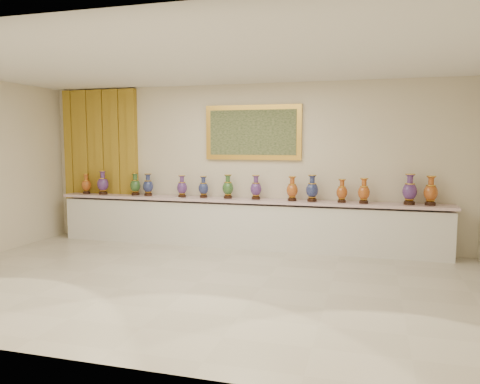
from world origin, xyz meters
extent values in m
plane|color=beige|center=(0.00, 0.00, 0.00)|extent=(8.00, 8.00, 0.00)
plane|color=beige|center=(0.00, 2.50, 1.50)|extent=(8.00, 0.00, 8.00)
plane|color=white|center=(0.00, 0.00, 3.00)|extent=(8.00, 8.00, 0.00)
cube|color=#B49026|center=(-3.03, 2.44, 1.50)|extent=(1.64, 0.14, 2.95)
cube|color=gold|center=(0.15, 2.46, 2.11)|extent=(1.80, 0.06, 1.00)
cube|color=#1F351A|center=(0.15, 2.42, 2.11)|extent=(1.62, 0.02, 0.82)
cube|color=white|center=(0.00, 2.27, 0.41)|extent=(7.20, 0.42, 0.81)
cube|color=beige|center=(0.00, 2.25, 0.88)|extent=(7.28, 0.48, 0.05)
cylinder|color=black|center=(-3.26, 2.24, 0.92)|extent=(0.14, 0.14, 0.04)
cone|color=gold|center=(-3.26, 2.24, 0.96)|extent=(0.13, 0.13, 0.03)
ellipsoid|color=maroon|center=(-3.26, 2.24, 1.08)|extent=(0.23, 0.23, 0.24)
cylinder|color=gold|center=(-3.26, 2.24, 1.18)|extent=(0.13, 0.13, 0.01)
cylinder|color=maroon|center=(-3.26, 2.24, 1.23)|extent=(0.08, 0.08, 0.09)
cone|color=maroon|center=(-3.26, 2.24, 1.29)|extent=(0.13, 0.13, 0.03)
cylinder|color=gold|center=(-3.26, 2.24, 1.30)|extent=(0.13, 0.13, 0.01)
cylinder|color=black|center=(-2.87, 2.23, 0.92)|extent=(0.17, 0.17, 0.05)
cone|color=gold|center=(-2.87, 2.23, 0.98)|extent=(0.15, 0.15, 0.03)
ellipsoid|color=#24134E|center=(-2.87, 2.23, 1.11)|extent=(0.28, 0.28, 0.27)
cylinder|color=gold|center=(-2.87, 2.23, 1.22)|extent=(0.15, 0.15, 0.01)
cylinder|color=#24134E|center=(-2.87, 2.23, 1.28)|extent=(0.09, 0.09, 0.10)
cone|color=#24134E|center=(-2.87, 2.23, 1.35)|extent=(0.15, 0.15, 0.04)
cylinder|color=gold|center=(-2.87, 2.23, 1.37)|extent=(0.15, 0.15, 0.01)
cylinder|color=black|center=(-2.18, 2.28, 0.92)|extent=(0.15, 0.15, 0.04)
cone|color=gold|center=(-2.18, 2.28, 0.97)|extent=(0.13, 0.13, 0.03)
ellipsoid|color=black|center=(-2.18, 2.28, 1.09)|extent=(0.26, 0.26, 0.25)
cylinder|color=gold|center=(-2.18, 2.28, 1.20)|extent=(0.14, 0.14, 0.01)
cylinder|color=black|center=(-2.18, 2.28, 1.25)|extent=(0.08, 0.08, 0.09)
cone|color=black|center=(-2.18, 2.28, 1.31)|extent=(0.14, 0.14, 0.03)
cylinder|color=gold|center=(-2.18, 2.28, 1.33)|extent=(0.14, 0.14, 0.01)
cylinder|color=black|center=(-1.90, 2.26, 0.92)|extent=(0.15, 0.15, 0.04)
cone|color=gold|center=(-1.90, 2.26, 0.97)|extent=(0.13, 0.13, 0.03)
ellipsoid|color=#0A0C3F|center=(-1.90, 2.26, 1.09)|extent=(0.25, 0.25, 0.25)
cylinder|color=gold|center=(-1.90, 2.26, 1.19)|extent=(0.14, 0.14, 0.01)
cylinder|color=#0A0C3F|center=(-1.90, 2.26, 1.25)|extent=(0.08, 0.08, 0.09)
cone|color=#0A0C3F|center=(-1.90, 2.26, 1.31)|extent=(0.14, 0.14, 0.03)
cylinder|color=gold|center=(-1.90, 2.26, 1.33)|extent=(0.14, 0.14, 0.01)
cylinder|color=black|center=(-1.17, 2.22, 0.92)|extent=(0.15, 0.15, 0.04)
cone|color=gold|center=(-1.17, 2.22, 0.97)|extent=(0.13, 0.13, 0.03)
ellipsoid|color=#24134E|center=(-1.17, 2.22, 1.08)|extent=(0.20, 0.20, 0.24)
cylinder|color=gold|center=(-1.17, 2.22, 1.18)|extent=(0.13, 0.13, 0.01)
cylinder|color=#24134E|center=(-1.17, 2.22, 1.23)|extent=(0.08, 0.08, 0.09)
cone|color=#24134E|center=(-1.17, 2.22, 1.29)|extent=(0.13, 0.13, 0.03)
cylinder|color=gold|center=(-1.17, 2.22, 1.31)|extent=(0.14, 0.14, 0.01)
cylinder|color=black|center=(-0.76, 2.27, 0.92)|extent=(0.14, 0.14, 0.04)
cone|color=gold|center=(-0.76, 2.27, 0.96)|extent=(0.12, 0.12, 0.03)
ellipsoid|color=#0A0C3F|center=(-0.76, 2.27, 1.07)|extent=(0.24, 0.24, 0.23)
cylinder|color=gold|center=(-0.76, 2.27, 1.17)|extent=(0.13, 0.13, 0.01)
cylinder|color=#0A0C3F|center=(-0.76, 2.27, 1.22)|extent=(0.07, 0.07, 0.08)
cone|color=#0A0C3F|center=(-0.76, 2.27, 1.28)|extent=(0.13, 0.13, 0.03)
cylinder|color=gold|center=(-0.76, 2.27, 1.30)|extent=(0.13, 0.13, 0.01)
cylinder|color=black|center=(-0.28, 2.27, 0.92)|extent=(0.16, 0.16, 0.04)
cone|color=gold|center=(-0.28, 2.27, 0.97)|extent=(0.14, 0.14, 0.03)
ellipsoid|color=black|center=(-0.28, 2.27, 1.09)|extent=(0.26, 0.26, 0.26)
cylinder|color=gold|center=(-0.28, 2.27, 1.20)|extent=(0.14, 0.14, 0.01)
cylinder|color=black|center=(-0.28, 2.27, 1.26)|extent=(0.08, 0.08, 0.09)
cone|color=black|center=(-0.28, 2.27, 1.32)|extent=(0.14, 0.14, 0.03)
cylinder|color=gold|center=(-0.28, 2.27, 1.34)|extent=(0.14, 0.14, 0.01)
cylinder|color=black|center=(0.25, 2.27, 0.92)|extent=(0.16, 0.16, 0.04)
cone|color=gold|center=(0.25, 2.27, 0.97)|extent=(0.14, 0.14, 0.03)
ellipsoid|color=#24134E|center=(0.25, 2.27, 1.09)|extent=(0.24, 0.24, 0.26)
cylinder|color=gold|center=(0.25, 2.27, 1.20)|extent=(0.14, 0.14, 0.01)
cylinder|color=#24134E|center=(0.25, 2.27, 1.26)|extent=(0.08, 0.08, 0.09)
cone|color=#24134E|center=(0.25, 2.27, 1.32)|extent=(0.14, 0.14, 0.03)
cylinder|color=gold|center=(0.25, 2.27, 1.34)|extent=(0.14, 0.14, 0.01)
cylinder|color=black|center=(0.92, 2.24, 0.92)|extent=(0.15, 0.15, 0.04)
cone|color=gold|center=(0.92, 2.24, 0.97)|extent=(0.13, 0.13, 0.03)
ellipsoid|color=maroon|center=(0.92, 2.24, 1.09)|extent=(0.22, 0.22, 0.25)
cylinder|color=gold|center=(0.92, 2.24, 1.20)|extent=(0.14, 0.14, 0.01)
cylinder|color=maroon|center=(0.92, 2.24, 1.25)|extent=(0.08, 0.08, 0.09)
cone|color=maroon|center=(0.92, 2.24, 1.32)|extent=(0.14, 0.14, 0.03)
cylinder|color=gold|center=(0.92, 2.24, 1.33)|extent=(0.14, 0.14, 0.01)
cylinder|color=black|center=(1.27, 2.23, 0.92)|extent=(0.16, 0.16, 0.05)
cone|color=gold|center=(1.27, 2.23, 0.97)|extent=(0.14, 0.14, 0.03)
ellipsoid|color=#0A0C3F|center=(1.27, 2.23, 1.10)|extent=(0.27, 0.27, 0.27)
cylinder|color=gold|center=(1.27, 2.23, 1.22)|extent=(0.15, 0.15, 0.01)
cylinder|color=#0A0C3F|center=(1.27, 2.23, 1.28)|extent=(0.09, 0.09, 0.10)
cone|color=#0A0C3F|center=(1.27, 2.23, 1.34)|extent=(0.15, 0.15, 0.04)
cylinder|color=gold|center=(1.27, 2.23, 1.36)|extent=(0.15, 0.15, 0.01)
cylinder|color=black|center=(1.78, 2.25, 0.92)|extent=(0.14, 0.14, 0.04)
cone|color=gold|center=(1.78, 2.25, 0.96)|extent=(0.12, 0.12, 0.03)
ellipsoid|color=maroon|center=(1.78, 2.25, 1.08)|extent=(0.21, 0.21, 0.23)
cylinder|color=gold|center=(1.78, 2.25, 1.18)|extent=(0.13, 0.13, 0.01)
cylinder|color=maroon|center=(1.78, 2.25, 1.23)|extent=(0.07, 0.07, 0.08)
cone|color=maroon|center=(1.78, 2.25, 1.28)|extent=(0.13, 0.13, 0.03)
cylinder|color=gold|center=(1.78, 2.25, 1.30)|extent=(0.13, 0.13, 0.01)
cylinder|color=black|center=(2.15, 2.21, 0.92)|extent=(0.15, 0.15, 0.04)
cone|color=gold|center=(2.15, 2.21, 0.97)|extent=(0.13, 0.13, 0.03)
ellipsoid|color=maroon|center=(2.15, 2.21, 1.09)|extent=(0.23, 0.23, 0.25)
cylinder|color=gold|center=(2.15, 2.21, 1.19)|extent=(0.14, 0.14, 0.01)
cylinder|color=maroon|center=(2.15, 2.21, 1.25)|extent=(0.08, 0.08, 0.09)
cone|color=maroon|center=(2.15, 2.21, 1.31)|extent=(0.14, 0.14, 0.03)
cylinder|color=gold|center=(2.15, 2.21, 1.33)|extent=(0.14, 0.14, 0.01)
cylinder|color=black|center=(2.88, 2.27, 0.93)|extent=(0.18, 0.18, 0.05)
cone|color=gold|center=(2.88, 2.27, 0.98)|extent=(0.16, 0.16, 0.03)
ellipsoid|color=#24134E|center=(2.88, 2.27, 1.12)|extent=(0.31, 0.31, 0.30)
cylinder|color=gold|center=(2.88, 2.27, 1.25)|extent=(0.16, 0.16, 0.01)
cylinder|color=#24134E|center=(2.88, 2.27, 1.31)|extent=(0.09, 0.09, 0.11)
cone|color=#24134E|center=(2.88, 2.27, 1.39)|extent=(0.16, 0.16, 0.04)
cylinder|color=gold|center=(2.88, 2.27, 1.41)|extent=(0.17, 0.17, 0.01)
cylinder|color=black|center=(3.21, 2.27, 0.92)|extent=(0.17, 0.17, 0.05)
cone|color=gold|center=(3.21, 2.27, 0.98)|extent=(0.15, 0.15, 0.03)
ellipsoid|color=maroon|center=(3.21, 2.27, 1.11)|extent=(0.29, 0.29, 0.28)
cylinder|color=gold|center=(3.21, 2.27, 1.23)|extent=(0.15, 0.15, 0.01)
cylinder|color=maroon|center=(3.21, 2.27, 1.29)|extent=(0.09, 0.09, 0.10)
cone|color=maroon|center=(3.21, 2.27, 1.36)|extent=(0.15, 0.15, 0.04)
cylinder|color=gold|center=(3.21, 2.27, 1.38)|extent=(0.16, 0.16, 0.01)
cube|color=white|center=(-1.21, 2.13, 0.90)|extent=(0.10, 0.06, 0.00)
camera|label=1|loc=(2.28, -5.92, 1.93)|focal=35.00mm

